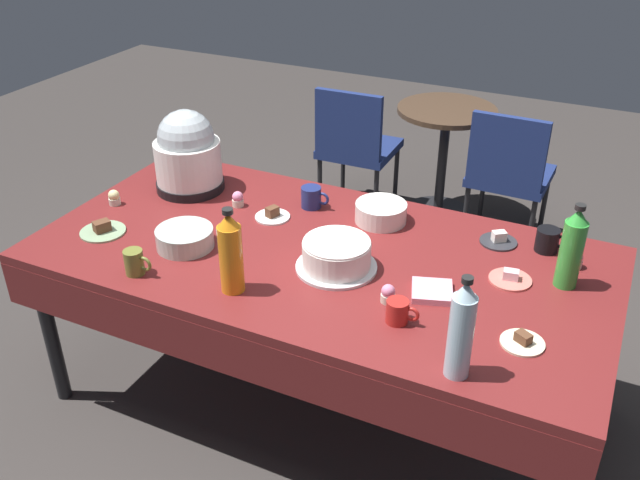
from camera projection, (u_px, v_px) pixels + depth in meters
The scene contains 27 objects.
ground at pixel (320, 398), 3.05m from camera, with size 9.00×9.00×0.00m, color #383330.
potluck_table at pixel (320, 265), 2.70m from camera, with size 2.20×1.10×0.75m.
frosted_layer_cake at pixel (336, 256), 2.54m from camera, with size 0.30×0.30×0.12m.
slow_cooker at pixel (187, 154), 3.06m from camera, with size 0.31×0.31×0.37m.
glass_salad_bowl at pixel (185, 238), 2.69m from camera, with size 0.22×0.22×0.08m, color #B2C6BC.
ceramic_snack_bowl at pixel (381, 212), 2.86m from camera, with size 0.21×0.21×0.08m, color silver.
dessert_plate_charcoal at pixel (498, 240), 2.72m from camera, with size 0.15×0.15×0.05m.
dessert_plate_white at pixel (272, 215), 2.90m from camera, with size 0.15×0.15×0.05m.
dessert_plate_coral at pixel (510, 278), 2.49m from camera, with size 0.15×0.15×0.04m.
dessert_plate_sage at pixel (103, 230), 2.79m from camera, with size 0.18×0.18×0.05m.
dessert_plate_cream at pixel (523, 341), 2.18m from camera, with size 0.14×0.14×0.04m.
cupcake_berry at pixel (238, 199), 2.99m from camera, with size 0.05×0.05×0.07m.
cupcake_cocoa at pixel (114, 198), 3.00m from camera, with size 0.05×0.05×0.07m.
cupcake_lemon at pixel (576, 260), 2.56m from camera, with size 0.05×0.05×0.07m.
cupcake_mint at pixel (182, 158), 3.37m from camera, with size 0.05×0.05×0.07m.
cupcake_vanilla at pixel (388, 294), 2.37m from camera, with size 0.05×0.05×0.07m.
soda_bottle_lime_soda at pixel (572, 249), 2.40m from camera, with size 0.08×0.08×0.32m.
soda_bottle_orange_juice at pixel (231, 253), 2.37m from camera, with size 0.08×0.08×0.32m.
soda_bottle_water at pixel (461, 330), 1.99m from camera, with size 0.08×0.08×0.34m.
coffee_mug_navy at pixel (312, 197), 2.97m from camera, with size 0.13×0.09×0.09m.
coffee_mug_black at pixel (548, 240), 2.65m from camera, with size 0.13×0.09×0.09m.
coffee_mug_olive at pixel (135, 262), 2.51m from camera, with size 0.11×0.07×0.10m.
coffee_mug_red at pixel (398, 311), 2.26m from camera, with size 0.11×0.07×0.08m.
paper_napkin_stack at pixel (432, 291), 2.42m from camera, with size 0.14×0.14×0.02m, color pink.
maroon_chair_left at pixel (355, 143), 4.30m from camera, with size 0.45×0.45×0.85m.
maroon_chair_right at pixel (509, 170), 3.95m from camera, with size 0.45×0.45×0.85m.
round_cafe_table at pixel (444, 142), 4.29m from camera, with size 0.60×0.60×0.72m.
Camera 1 is at (0.99, -2.07, 2.13)m, focal length 39.06 mm.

